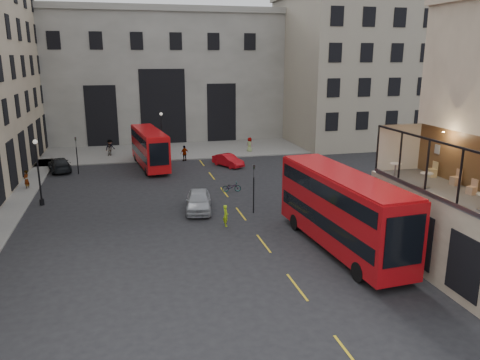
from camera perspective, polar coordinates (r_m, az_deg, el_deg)
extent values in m
plane|color=black|center=(25.75, 11.22, -12.18)|extent=(140.00, 140.00, 0.00)
cube|color=black|center=(27.33, 21.01, -6.71)|extent=(0.08, 9.20, 3.00)
cube|color=brown|center=(28.02, 26.81, 1.85)|extent=(0.04, 10.00, 2.90)
cube|color=beige|center=(31.07, 18.82, 3.80)|extent=(3.00, 0.04, 2.90)
cube|color=black|center=(26.83, 24.77, 4.74)|extent=(3.00, 10.00, 0.04)
cube|color=slate|center=(26.51, 21.58, -1.26)|extent=(0.12, 10.00, 0.18)
cube|color=black|center=(25.94, 22.15, 4.59)|extent=(0.12, 10.00, 0.10)
cube|color=beige|center=(30.40, 22.91, 3.48)|extent=(0.04, 0.45, 0.55)
cylinder|color=#FFD899|center=(28.88, 23.57, 5.39)|extent=(0.12, 0.12, 0.05)
cube|color=#C4B193|center=(28.11, 23.62, -5.84)|extent=(3.00, 11.00, 4.50)
cube|color=slate|center=(27.44, 24.11, -1.33)|extent=(3.00, 10.00, 0.10)
cube|color=#9E9C94|center=(68.87, -9.87, 12.48)|extent=(34.00, 10.00, 18.00)
cube|color=#9E9C94|center=(69.09, -10.20, 19.62)|extent=(35.00, 10.60, 0.80)
cube|color=black|center=(64.14, -9.36, 8.75)|extent=(6.00, 0.12, 10.00)
cube|color=black|center=(64.10, -16.52, 7.44)|extent=(4.00, 0.12, 8.00)
cube|color=black|center=(65.38, -2.25, 8.17)|extent=(4.00, 0.12, 8.00)
cube|color=gray|center=(67.74, 12.85, 13.14)|extent=(16.00, 18.00, 20.00)
cube|color=slate|center=(59.89, -9.71, 3.53)|extent=(40.00, 12.00, 0.12)
cylinder|color=black|center=(35.39, 1.68, -1.88)|extent=(0.10, 0.10, 2.80)
imported|color=black|center=(34.89, 1.70, 1.11)|extent=(0.16, 0.20, 1.00)
cylinder|color=black|center=(49.92, -19.21, 2.24)|extent=(0.10, 0.10, 2.80)
imported|color=black|center=(49.56, -19.39, 4.38)|extent=(0.16, 0.20, 1.00)
cylinder|color=black|center=(40.27, -23.32, 0.58)|extent=(0.14, 0.14, 5.00)
cylinder|color=black|center=(40.83, -23.00, -2.48)|extent=(0.36, 0.36, 0.50)
sphere|color=silver|center=(39.75, -23.71, 4.28)|extent=(0.36, 0.36, 0.36)
cylinder|color=black|center=(55.54, -9.49, 5.23)|extent=(0.14, 0.14, 5.00)
cylinder|color=black|center=(55.95, -9.39, 2.95)|extent=(0.36, 0.36, 0.50)
sphere|color=silver|center=(55.16, -9.61, 7.94)|extent=(0.36, 0.36, 0.36)
cube|color=#AA0B10|center=(29.13, 12.26, -3.52)|extent=(3.56, 12.20, 4.27)
cube|color=black|center=(29.32, 12.20, -4.63)|extent=(3.55, 11.54, 0.88)
cube|color=black|center=(28.75, 12.40, -1.03)|extent=(3.55, 11.54, 0.88)
cube|color=#AA0B10|center=(28.54, 12.50, 0.62)|extent=(3.43, 11.95, 0.13)
cylinder|color=black|center=(32.46, 6.76, -5.13)|extent=(0.38, 1.11, 1.09)
cylinder|color=black|center=(33.53, 10.66, -4.63)|extent=(0.38, 1.11, 1.09)
cylinder|color=black|center=(25.93, 14.28, -10.82)|extent=(0.38, 1.11, 1.09)
cylinder|color=black|center=(27.26, 18.80, -9.87)|extent=(0.38, 1.11, 1.09)
cube|color=red|center=(50.94, -10.96, 3.92)|extent=(3.54, 10.36, 3.60)
cube|color=black|center=(51.04, -10.93, 3.36)|extent=(3.51, 9.82, 0.74)
cube|color=black|center=(50.75, -11.02, 5.15)|extent=(3.51, 9.82, 0.74)
cube|color=red|center=(50.64, -11.06, 5.95)|extent=(3.43, 10.15, 0.11)
cylinder|color=black|center=(54.26, -12.57, 2.66)|extent=(0.37, 0.95, 0.92)
cylinder|color=black|center=(54.59, -10.42, 2.84)|extent=(0.37, 0.95, 0.92)
cylinder|color=black|center=(47.70, -11.31, 1.07)|extent=(0.37, 0.95, 0.92)
cylinder|color=black|center=(48.07, -8.88, 1.29)|extent=(0.37, 0.95, 0.92)
imported|color=#A7AAAF|center=(36.21, -5.07, -2.54)|extent=(2.63, 4.94, 1.60)
imported|color=#AD0A12|center=(50.75, -1.47, 2.41)|extent=(3.09, 4.20, 1.32)
imported|color=black|center=(52.12, -21.16, 1.78)|extent=(3.05, 5.16, 1.40)
imported|color=gray|center=(41.21, -1.04, -0.85)|extent=(1.70, 0.70, 0.87)
imported|color=#A8D816|center=(32.87, -1.75, -4.35)|extent=(0.40, 0.58, 1.55)
imported|color=gray|center=(57.63, -15.56, 3.50)|extent=(0.83, 0.69, 1.58)
imported|color=gray|center=(58.46, -15.55, 3.83)|extent=(1.44, 1.30, 1.93)
imported|color=gray|center=(53.72, -6.77, 3.26)|extent=(1.14, 0.81, 1.79)
imported|color=gray|center=(58.35, 1.18, 4.31)|extent=(1.04, 1.07, 1.85)
imported|color=gray|center=(45.96, -24.60, 0.01)|extent=(0.61, 0.75, 1.76)
cylinder|color=beige|center=(27.42, 21.83, 0.77)|extent=(0.67, 0.67, 0.04)
cylinder|color=slate|center=(27.52, 21.75, -0.04)|extent=(0.09, 0.09, 0.78)
cylinder|color=slate|center=(27.61, 21.67, -0.83)|extent=(0.49, 0.49, 0.03)
cylinder|color=white|center=(29.28, 18.46, 1.92)|extent=(0.67, 0.67, 0.04)
cylinder|color=slate|center=(29.37, 18.40, 1.16)|extent=(0.09, 0.09, 0.78)
cylinder|color=slate|center=(29.46, 18.33, 0.41)|extent=(0.49, 0.49, 0.03)
cube|color=tan|center=(27.16, 26.37, -1.16)|extent=(0.48, 0.48, 0.43)
cube|color=tan|center=(27.20, 26.70, -0.29)|extent=(0.12, 0.40, 0.38)
cube|color=tan|center=(28.73, 24.76, -0.11)|extent=(0.45, 0.45, 0.48)
cube|color=tan|center=(28.76, 25.17, 0.79)|extent=(0.04, 0.45, 0.43)
cube|color=tan|center=(30.14, 22.32, 0.81)|extent=(0.48, 0.48, 0.49)
cube|color=tan|center=(30.17, 22.72, 1.68)|extent=(0.06, 0.46, 0.44)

